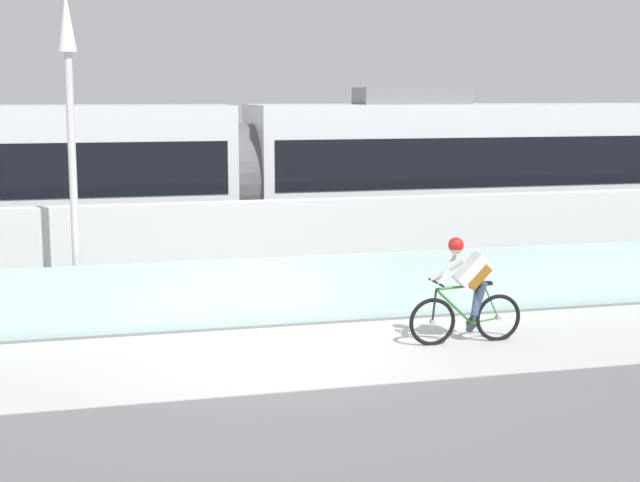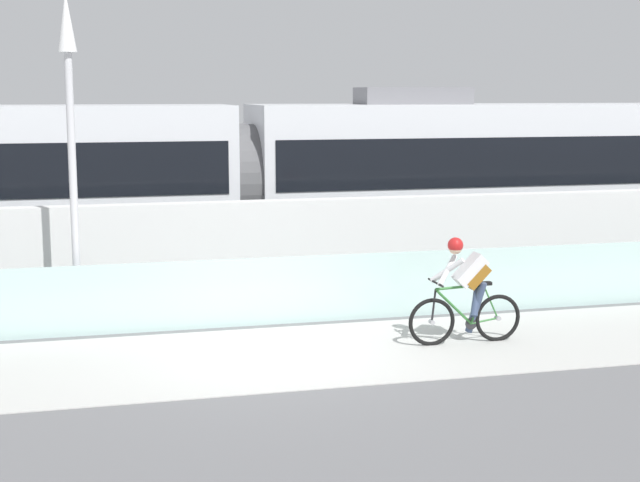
# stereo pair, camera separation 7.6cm
# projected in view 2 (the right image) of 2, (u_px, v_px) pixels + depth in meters

# --- Properties ---
(ground_plane) EXTENTS (200.00, 200.00, 0.00)m
(ground_plane) POSITION_uv_depth(u_px,v_px,m) (275.00, 357.00, 13.25)
(ground_plane) COLOR slate
(bike_path_deck) EXTENTS (32.00, 3.20, 0.01)m
(bike_path_deck) POSITION_uv_depth(u_px,v_px,m) (275.00, 356.00, 13.25)
(bike_path_deck) COLOR beige
(bike_path_deck) RESTS_ON ground
(glass_parapet) EXTENTS (32.00, 0.05, 1.10)m
(glass_parapet) POSITION_uv_depth(u_px,v_px,m) (252.00, 292.00, 14.93)
(glass_parapet) COLOR silver
(glass_parapet) RESTS_ON ground
(concrete_barrier_wall) EXTENTS (32.00, 0.36, 1.80)m
(concrete_barrier_wall) POSITION_uv_depth(u_px,v_px,m) (234.00, 252.00, 16.60)
(concrete_barrier_wall) COLOR silver
(concrete_barrier_wall) RESTS_ON ground
(tram_rail_near) EXTENTS (32.00, 0.08, 0.01)m
(tram_rail_near) POSITION_uv_depth(u_px,v_px,m) (216.00, 275.00, 19.12)
(tram_rail_near) COLOR #595654
(tram_rail_near) RESTS_ON ground
(tram_rail_far) EXTENTS (32.00, 0.08, 0.01)m
(tram_rail_far) POSITION_uv_depth(u_px,v_px,m) (207.00, 263.00, 20.50)
(tram_rail_far) COLOR #595654
(tram_rail_far) RESTS_ON ground
(tram) EXTENTS (22.56, 2.54, 3.81)m
(tram) POSITION_uv_depth(u_px,v_px,m) (242.00, 179.00, 19.67)
(tram) COLOR silver
(tram) RESTS_ON ground
(cyclist_on_bike) EXTENTS (1.77, 0.58, 1.61)m
(cyclist_on_bike) POSITION_uv_depth(u_px,v_px,m) (466.00, 292.00, 13.82)
(cyclist_on_bike) COLOR black
(cyclist_on_bike) RESTS_ON ground
(lamp_post_antenna) EXTENTS (0.28, 0.28, 5.20)m
(lamp_post_antenna) POSITION_uv_depth(u_px,v_px,m) (70.00, 120.00, 14.14)
(lamp_post_antenna) COLOR gray
(lamp_post_antenna) RESTS_ON ground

